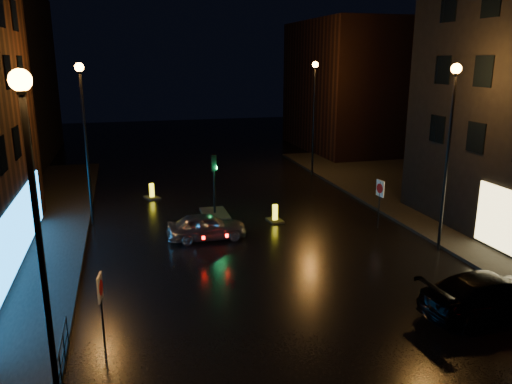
% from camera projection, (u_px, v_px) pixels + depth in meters
% --- Properties ---
extents(ground, '(120.00, 120.00, 0.00)m').
position_uv_depth(ground, '(335.00, 343.00, 15.52)').
color(ground, black).
rests_on(ground, ground).
extents(building_far_right, '(8.00, 14.00, 12.00)m').
position_uv_depth(building_far_right, '(346.00, 86.00, 47.59)').
color(building_far_right, black).
rests_on(building_far_right, ground).
extents(street_lamp_lnear, '(0.44, 0.44, 8.37)m').
position_uv_depth(street_lamp_lnear, '(36.00, 209.00, 10.25)').
color(street_lamp_lnear, black).
rests_on(street_lamp_lnear, ground).
extents(street_lamp_lfar, '(0.44, 0.44, 8.37)m').
position_uv_depth(street_lamp_lfar, '(84.00, 120.00, 25.18)').
color(street_lamp_lfar, black).
rests_on(street_lamp_lfar, ground).
extents(street_lamp_rnear, '(0.44, 0.44, 8.37)m').
position_uv_depth(street_lamp_rnear, '(450.00, 130.00, 21.64)').
color(street_lamp_rnear, black).
rests_on(street_lamp_rnear, ground).
extents(street_lamp_rfar, '(0.44, 0.44, 8.37)m').
position_uv_depth(street_lamp_rfar, '(314.00, 101.00, 36.56)').
color(street_lamp_rfar, black).
rests_on(street_lamp_rfar, ground).
extents(traffic_signal, '(1.40, 2.40, 3.45)m').
position_uv_depth(traffic_signal, '(215.00, 206.00, 28.14)').
color(traffic_signal, black).
rests_on(traffic_signal, ground).
extents(guard_railing, '(0.05, 6.04, 1.00)m').
position_uv_depth(guard_railing, '(55.00, 384.00, 12.38)').
color(guard_railing, black).
rests_on(guard_railing, ground).
extents(silver_hatchback, '(3.84, 1.57, 1.31)m').
position_uv_depth(silver_hatchback, '(207.00, 226.00, 24.28)').
color(silver_hatchback, '#A6A9AD').
rests_on(silver_hatchback, ground).
extents(dark_sedan, '(5.28, 2.41, 1.50)m').
position_uv_depth(dark_sedan, '(492.00, 295.00, 16.99)').
color(dark_sedan, black).
rests_on(dark_sedan, ground).
extents(bollard_near, '(0.81, 1.14, 0.94)m').
position_uv_depth(bollard_near, '(275.00, 218.00, 27.07)').
color(bollard_near, black).
rests_on(bollard_near, ground).
extents(bollard_far, '(1.08, 1.29, 0.96)m').
position_uv_depth(bollard_far, '(152.00, 195.00, 31.56)').
color(bollard_far, black).
rests_on(bollard_far, ground).
extents(road_sign_left, '(0.15, 0.59, 2.43)m').
position_uv_depth(road_sign_left, '(101.00, 294.00, 14.74)').
color(road_sign_left, black).
rests_on(road_sign_left, ground).
extents(road_sign_right, '(0.14, 0.63, 2.58)m').
position_uv_depth(road_sign_right, '(380.00, 193.00, 25.50)').
color(road_sign_right, black).
rests_on(road_sign_right, ground).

